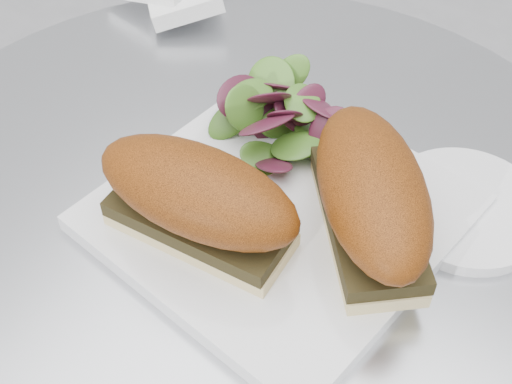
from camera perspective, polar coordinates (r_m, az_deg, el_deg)
table at (r=0.80m, az=-0.92°, el=-13.43°), size 0.70×0.70×0.73m
plate at (r=0.59m, az=1.91°, el=-1.68°), size 0.29×0.29×0.02m
sandwich_left at (r=0.54m, az=-4.68°, el=-0.53°), size 0.17×0.09×0.08m
sandwich_right at (r=0.54m, az=9.20°, el=-0.34°), size 0.17×0.18×0.08m
salad at (r=0.63m, az=2.96°, el=6.14°), size 0.11×0.11×0.05m
saucer at (r=0.62m, az=16.40°, el=-1.25°), size 0.13×0.13×0.01m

